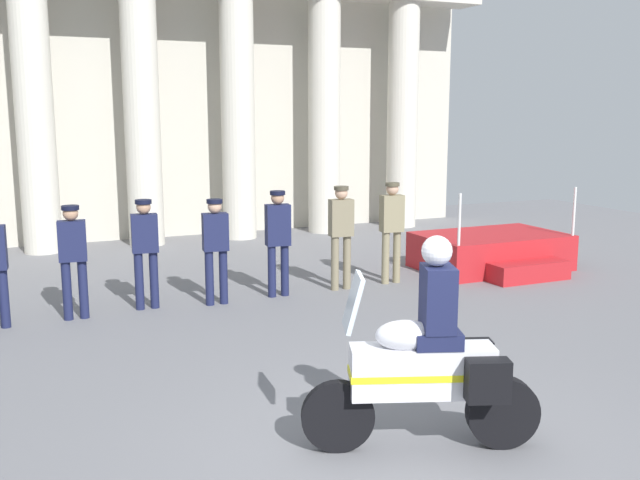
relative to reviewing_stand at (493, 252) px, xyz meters
The scene contains 10 objects.
ground_plane 7.95m from the reviewing_stand, 132.79° to the right, with size 28.04×28.04×0.00m, color slate.
colonnade_backdrop 8.46m from the reviewing_stand, 133.84° to the left, with size 16.86×1.62×6.36m.
reviewing_stand is the anchor object (origin of this frame).
officer_in_row_1 7.52m from the reviewing_stand, behind, with size 0.40×0.26×1.63m.
officer_in_row_2 6.49m from the reviewing_stand, behind, with size 0.40×0.26×1.65m.
officer_in_row_3 5.48m from the reviewing_stand, behind, with size 0.40×0.26×1.62m.
officer_in_row_4 4.45m from the reviewing_stand, behind, with size 0.40×0.26×1.70m.
officer_in_row_5 3.37m from the reviewing_stand, behind, with size 0.40×0.26×1.72m.
officer_in_row_6 2.41m from the reviewing_stand, behind, with size 0.40×0.26×1.74m.
motorcycle_with_rider 7.67m from the reviewing_stand, 131.33° to the right, with size 2.00×0.99×1.90m.
Camera 1 is at (-2.91, -4.92, 2.92)m, focal length 40.30 mm.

